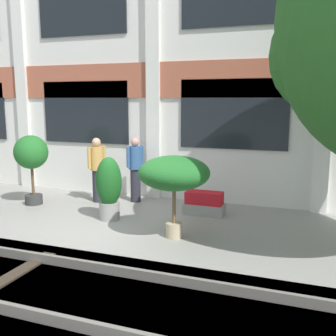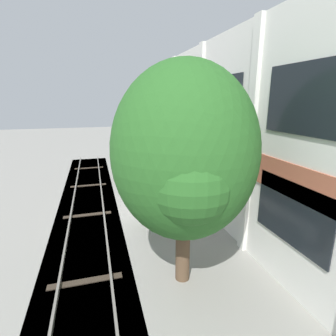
# 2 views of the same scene
# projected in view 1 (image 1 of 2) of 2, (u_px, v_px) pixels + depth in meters

# --- Properties ---
(ground_plane) EXTENTS (80.00, 80.00, 0.00)m
(ground_plane) POSITION_uv_depth(u_px,v_px,m) (102.00, 229.00, 7.98)
(ground_plane) COLOR gray
(apartment_facade) EXTENTS (16.95, 0.64, 7.53)m
(apartment_facade) POSITION_uv_depth(u_px,v_px,m) (157.00, 55.00, 10.22)
(apartment_facade) COLOR silver
(apartment_facade) RESTS_ON ground
(rail_tracks) EXTENTS (24.59, 2.80, 0.43)m
(rail_tracks) POSITION_uv_depth(u_px,v_px,m) (16.00, 291.00, 5.69)
(rail_tracks) COLOR #5B5449
(rail_tracks) RESTS_ON ground
(potted_plant_terracotta_small) EXTENTS (0.83, 0.83, 1.74)m
(potted_plant_terracotta_small) POSITION_uv_depth(u_px,v_px,m) (31.00, 156.00, 9.71)
(potted_plant_terracotta_small) COLOR #333333
(potted_plant_terracotta_small) RESTS_ON ground
(potted_plant_ribbed_drum) EXTENTS (0.56, 0.56, 1.39)m
(potted_plant_ribbed_drum) POSITION_uv_depth(u_px,v_px,m) (109.00, 186.00, 8.55)
(potted_plant_ribbed_drum) COLOR gray
(potted_plant_ribbed_drum) RESTS_ON ground
(potted_plant_tall_urn) EXTENTS (1.35, 1.35, 1.57)m
(potted_plant_tall_urn) POSITION_uv_depth(u_px,v_px,m) (174.00, 174.00, 7.34)
(potted_plant_tall_urn) COLOR tan
(potted_plant_tall_urn) RESTS_ON ground
(potted_plant_square_trough) EXTENTS (0.93, 0.43, 0.53)m
(potted_plant_square_trough) POSITION_uv_depth(u_px,v_px,m) (204.00, 204.00, 9.00)
(potted_plant_square_trough) COLOR gray
(potted_plant_square_trough) RESTS_ON ground
(resident_by_doorway) EXTENTS (0.34, 0.48, 1.65)m
(resident_by_doorway) POSITION_uv_depth(u_px,v_px,m) (97.00, 168.00, 10.02)
(resident_by_doorway) COLOR #282833
(resident_by_doorway) RESTS_ON ground
(resident_watching_tracks) EXTENTS (0.34, 0.48, 1.66)m
(resident_watching_tracks) POSITION_uv_depth(u_px,v_px,m) (135.00, 168.00, 10.03)
(resident_watching_tracks) COLOR #282833
(resident_watching_tracks) RESTS_ON ground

